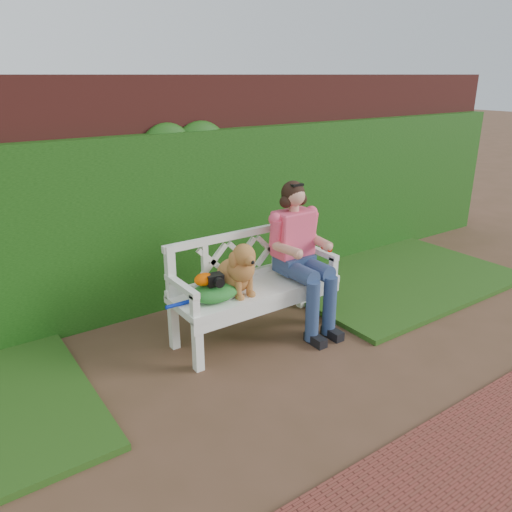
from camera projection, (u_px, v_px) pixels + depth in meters
ground at (265, 384)px, 3.77m from camera, size 60.00×60.00×0.00m
brick_wall at (151, 194)px, 4.86m from camera, size 10.00×0.30×2.20m
ivy_hedge at (163, 224)px, 4.77m from camera, size 10.00×0.18×1.70m
grass_right at (388, 275)px, 5.75m from camera, size 2.60×2.00×0.05m
garden_bench at (256, 310)px, 4.41m from camera, size 1.63×0.74×0.48m
seated_woman at (296, 259)px, 4.48m from camera, size 0.57×0.75×1.28m
dog at (236, 266)px, 4.11m from camera, size 0.33×0.43×0.46m
tennis_racket at (215, 294)px, 4.11m from camera, size 0.71×0.36×0.03m
green_bag at (215, 292)px, 4.03m from camera, size 0.48×0.43×0.14m
camera_item at (214, 279)px, 3.98m from camera, size 0.15×0.12×0.09m
baseball_glove at (204, 279)px, 3.96m from camera, size 0.19×0.16×0.10m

